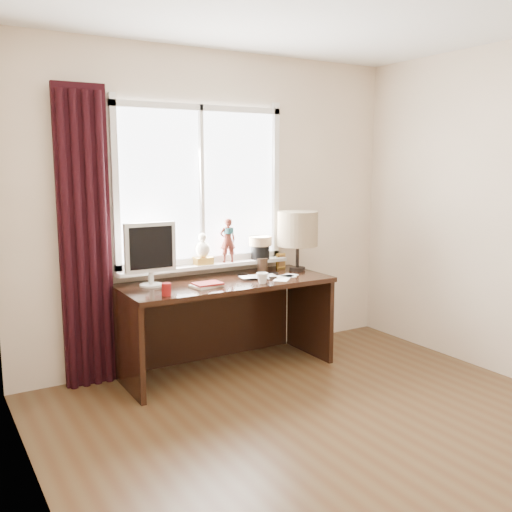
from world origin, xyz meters
TOP-DOWN VIEW (x-y plane):
  - floor at (0.00, 0.00)m, footprint 3.50×4.00m
  - wall_back at (0.00, 2.00)m, footprint 3.50×0.00m
  - wall_left at (-1.75, 0.00)m, footprint 0.00×4.00m
  - laptop at (0.16, 1.57)m, footprint 0.34×0.24m
  - mug at (0.09, 1.39)m, footprint 0.12×0.12m
  - red_cup at (-0.71, 1.39)m, footprint 0.07×0.07m
  - window at (-0.12, 1.95)m, footprint 1.52×0.22m
  - curtain at (-1.13, 1.91)m, footprint 0.38×0.09m
  - desk at (-0.10, 1.73)m, footprint 1.70×0.70m
  - monitor at (-0.69, 1.75)m, footprint 0.40×0.18m
  - notebook_stack at (-0.33, 1.51)m, footprint 0.25×0.20m
  - brush_holder at (0.35, 1.80)m, footprint 0.09×0.09m
  - icon_frame at (0.59, 1.88)m, footprint 0.10×0.03m
  - table_lamp at (0.64, 1.70)m, footprint 0.35×0.35m
  - loose_papers at (0.38, 1.50)m, footprint 0.33×0.28m
  - desk_cables at (0.22, 1.67)m, footprint 0.37×0.29m

SIDE VIEW (x-z plane):
  - floor at x=0.00m, z-range 0.00..0.00m
  - desk at x=-0.10m, z-range 0.13..0.88m
  - loose_papers at x=0.38m, z-range 0.75..0.75m
  - desk_cables at x=0.22m, z-range 0.75..0.76m
  - laptop at x=0.16m, z-range 0.75..0.77m
  - notebook_stack at x=-0.33m, z-range 0.75..0.78m
  - red_cup at x=-0.71m, z-range 0.75..0.84m
  - mug at x=0.09m, z-range 0.75..0.84m
  - brush_holder at x=0.35m, z-range 0.69..0.94m
  - icon_frame at x=0.59m, z-range 0.75..0.88m
  - monitor at x=-0.69m, z-range 0.78..1.27m
  - table_lamp at x=0.64m, z-range 0.85..1.37m
  - curtain at x=-1.13m, z-range -0.01..2.24m
  - wall_back at x=0.00m, z-range 0.00..2.60m
  - wall_left at x=-1.75m, z-range 0.00..2.60m
  - window at x=-0.12m, z-range 0.61..2.01m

